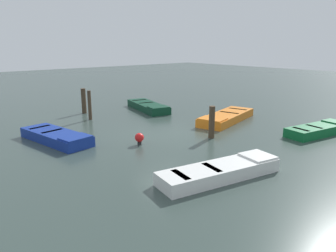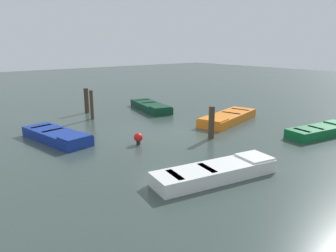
{
  "view_description": "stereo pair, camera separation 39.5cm",
  "coord_description": "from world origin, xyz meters",
  "px_view_note": "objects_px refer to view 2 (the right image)",
  "views": [
    {
      "loc": [
        -10.53,
        9.05,
        3.89
      ],
      "look_at": [
        0.0,
        0.0,
        0.35
      ],
      "focal_mm": 34.55,
      "sensor_mm": 36.0,
      "label": 1
    },
    {
      "loc": [
        -10.78,
        8.75,
        3.89
      ],
      "look_at": [
        0.0,
        0.0,
        0.35
      ],
      "focal_mm": 34.55,
      "sensor_mm": 36.0,
      "label": 2
    }
  ],
  "objects_px": {
    "rowboat_white": "(216,172)",
    "rowboat_orange": "(228,117)",
    "rowboat_green": "(319,131)",
    "mooring_piling_near_right": "(92,105)",
    "mooring_piling_center": "(211,122)",
    "rowboat_dark_green": "(151,106)",
    "rowboat_blue": "(57,136)",
    "mooring_piling_near_left": "(87,101)",
    "marker_buoy": "(138,138)"
  },
  "relations": [
    {
      "from": "mooring_piling_center",
      "to": "mooring_piling_near_left",
      "type": "bearing_deg",
      "value": 12.15
    },
    {
      "from": "rowboat_green",
      "to": "mooring_piling_near_right",
      "type": "distance_m",
      "value": 11.1
    },
    {
      "from": "mooring_piling_near_right",
      "to": "marker_buoy",
      "type": "xyz_separation_m",
      "value": [
        -5.27,
        0.61,
        -0.49
      ]
    },
    {
      "from": "rowboat_green",
      "to": "mooring_piling_near_right",
      "type": "relative_size",
      "value": 2.16
    },
    {
      "from": "mooring_piling_near_left",
      "to": "mooring_piling_center",
      "type": "bearing_deg",
      "value": -167.85
    },
    {
      "from": "rowboat_white",
      "to": "mooring_piling_near_right",
      "type": "bearing_deg",
      "value": 96.8
    },
    {
      "from": "rowboat_blue",
      "to": "rowboat_green",
      "type": "xyz_separation_m",
      "value": [
        -6.48,
        -9.16,
        0.0
      ]
    },
    {
      "from": "rowboat_blue",
      "to": "marker_buoy",
      "type": "distance_m",
      "value": 3.47
    },
    {
      "from": "mooring_piling_near_left",
      "to": "rowboat_orange",
      "type": "bearing_deg",
      "value": -145.05
    },
    {
      "from": "mooring_piling_near_right",
      "to": "marker_buoy",
      "type": "relative_size",
      "value": 3.21
    },
    {
      "from": "rowboat_white",
      "to": "rowboat_green",
      "type": "height_order",
      "value": "same"
    },
    {
      "from": "mooring_piling_center",
      "to": "mooring_piling_near_left",
      "type": "distance_m",
      "value": 8.38
    },
    {
      "from": "mooring_piling_center",
      "to": "marker_buoy",
      "type": "bearing_deg",
      "value": 67.43
    },
    {
      "from": "mooring_piling_center",
      "to": "mooring_piling_near_right",
      "type": "height_order",
      "value": "mooring_piling_near_right"
    },
    {
      "from": "rowboat_orange",
      "to": "mooring_piling_near_left",
      "type": "relative_size",
      "value": 3.07
    },
    {
      "from": "rowboat_dark_green",
      "to": "rowboat_green",
      "type": "bearing_deg",
      "value": 27.65
    },
    {
      "from": "rowboat_green",
      "to": "mooring_piling_center",
      "type": "xyz_separation_m",
      "value": [
        2.7,
        3.95,
        0.47
      ]
    },
    {
      "from": "rowboat_orange",
      "to": "rowboat_blue",
      "type": "distance_m",
      "value": 8.38
    },
    {
      "from": "mooring_piling_center",
      "to": "mooring_piling_near_left",
      "type": "height_order",
      "value": "mooring_piling_near_left"
    },
    {
      "from": "rowboat_orange",
      "to": "mooring_piling_center",
      "type": "height_order",
      "value": "mooring_piling_center"
    },
    {
      "from": "mooring_piling_center",
      "to": "mooring_piling_near_right",
      "type": "relative_size",
      "value": 0.89
    },
    {
      "from": "marker_buoy",
      "to": "rowboat_dark_green",
      "type": "bearing_deg",
      "value": -40.13
    },
    {
      "from": "rowboat_dark_green",
      "to": "rowboat_green",
      "type": "xyz_separation_m",
      "value": [
        -9.22,
        -2.36,
        0.0
      ]
    },
    {
      "from": "rowboat_green",
      "to": "mooring_piling_near_left",
      "type": "distance_m",
      "value": 12.31
    },
    {
      "from": "mooring_piling_center",
      "to": "rowboat_dark_green",
      "type": "bearing_deg",
      "value": -13.71
    },
    {
      "from": "rowboat_blue",
      "to": "mooring_piling_center",
      "type": "relative_size",
      "value": 2.71
    },
    {
      "from": "marker_buoy",
      "to": "rowboat_white",
      "type": "bearing_deg",
      "value": 178.97
    },
    {
      "from": "mooring_piling_near_left",
      "to": "marker_buoy",
      "type": "height_order",
      "value": "mooring_piling_near_left"
    },
    {
      "from": "rowboat_blue",
      "to": "rowboat_dark_green",
      "type": "bearing_deg",
      "value": 102.65
    },
    {
      "from": "rowboat_orange",
      "to": "mooring_piling_near_right",
      "type": "xyz_separation_m",
      "value": [
        4.92,
        5.15,
        0.56
      ]
    },
    {
      "from": "rowboat_white",
      "to": "rowboat_green",
      "type": "distance_m",
      "value": 6.93
    },
    {
      "from": "rowboat_white",
      "to": "mooring_piling_near_right",
      "type": "distance_m",
      "value": 9.54
    },
    {
      "from": "marker_buoy",
      "to": "rowboat_blue",
      "type": "bearing_deg",
      "value": 41.89
    },
    {
      "from": "rowboat_blue",
      "to": "marker_buoy",
      "type": "height_order",
      "value": "marker_buoy"
    },
    {
      "from": "rowboat_green",
      "to": "mooring_piling_near_right",
      "type": "xyz_separation_m",
      "value": [
        9.17,
        6.23,
        0.55
      ]
    },
    {
      "from": "rowboat_blue",
      "to": "marker_buoy",
      "type": "relative_size",
      "value": 7.77
    },
    {
      "from": "rowboat_white",
      "to": "mooring_piling_center",
      "type": "height_order",
      "value": "mooring_piling_center"
    },
    {
      "from": "rowboat_dark_green",
      "to": "mooring_piling_center",
      "type": "distance_m",
      "value": 6.73
    },
    {
      "from": "rowboat_orange",
      "to": "mooring_piling_near_right",
      "type": "bearing_deg",
      "value": -58.58
    },
    {
      "from": "rowboat_orange",
      "to": "marker_buoy",
      "type": "distance_m",
      "value": 5.78
    },
    {
      "from": "rowboat_white",
      "to": "mooring_piling_near_left",
      "type": "bearing_deg",
      "value": 94.82
    },
    {
      "from": "rowboat_dark_green",
      "to": "marker_buoy",
      "type": "relative_size",
      "value": 8.3
    },
    {
      "from": "rowboat_dark_green",
      "to": "rowboat_orange",
      "type": "xyz_separation_m",
      "value": [
        -4.97,
        -1.29,
        -0.0
      ]
    },
    {
      "from": "rowboat_white",
      "to": "rowboat_orange",
      "type": "bearing_deg",
      "value": 49.03
    },
    {
      "from": "rowboat_blue",
      "to": "mooring_piling_near_left",
      "type": "relative_size",
      "value": 2.61
    },
    {
      "from": "rowboat_orange",
      "to": "mooring_piling_center",
      "type": "xyz_separation_m",
      "value": [
        -1.55,
        2.88,
        0.47
      ]
    },
    {
      "from": "rowboat_orange",
      "to": "mooring_piling_near_left",
      "type": "distance_m",
      "value": 8.11
    },
    {
      "from": "rowboat_green",
      "to": "mooring_piling_center",
      "type": "distance_m",
      "value": 4.81
    },
    {
      "from": "rowboat_orange",
      "to": "rowboat_white",
      "type": "relative_size",
      "value": 1.09
    },
    {
      "from": "rowboat_green",
      "to": "rowboat_dark_green",
      "type": "bearing_deg",
      "value": 114.26
    }
  ]
}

